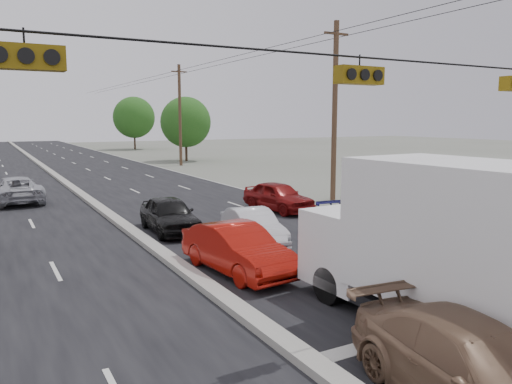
# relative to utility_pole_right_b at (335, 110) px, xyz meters

# --- Properties ---
(ground) EXTENTS (200.00, 200.00, 0.00)m
(ground) POSITION_rel_utility_pole_right_b_xyz_m (-12.50, -15.00, -5.11)
(ground) COLOR #606356
(ground) RESTS_ON ground
(road_surface) EXTENTS (20.00, 160.00, 0.02)m
(road_surface) POSITION_rel_utility_pole_right_b_xyz_m (-12.50, 15.00, -5.11)
(road_surface) COLOR black
(road_surface) RESTS_ON ground
(center_median) EXTENTS (0.50, 160.00, 0.20)m
(center_median) POSITION_rel_utility_pole_right_b_xyz_m (-12.50, 15.00, -5.01)
(center_median) COLOR gray
(center_median) RESTS_ON ground
(utility_pole_right_b) EXTENTS (1.60, 0.30, 10.00)m
(utility_pole_right_b) POSITION_rel_utility_pole_right_b_xyz_m (0.00, 0.00, 0.00)
(utility_pole_right_b) COLOR #422D1E
(utility_pole_right_b) RESTS_ON ground
(utility_pole_right_c) EXTENTS (1.60, 0.30, 10.00)m
(utility_pole_right_c) POSITION_rel_utility_pole_right_b_xyz_m (0.00, 25.00, 0.00)
(utility_pole_right_c) COLOR #422D1E
(utility_pole_right_c) RESTS_ON ground
(traffic_signals) EXTENTS (25.00, 0.30, 0.54)m
(traffic_signals) POSITION_rel_utility_pole_right_b_xyz_m (-11.10, -15.00, 0.39)
(traffic_signals) COLOR black
(traffic_signals) RESTS_ON ground
(tree_right_mid) EXTENTS (5.60, 5.60, 7.14)m
(tree_right_mid) POSITION_rel_utility_pole_right_b_xyz_m (2.50, 30.00, -0.77)
(tree_right_mid) COLOR #382619
(tree_right_mid) RESTS_ON ground
(tree_right_far) EXTENTS (6.40, 6.40, 8.16)m
(tree_right_far) POSITION_rel_utility_pole_right_b_xyz_m (3.50, 55.00, -0.15)
(tree_right_far) COLOR #382619
(tree_right_far) RESTS_ON ground
(box_truck) EXTENTS (2.89, 7.47, 3.74)m
(box_truck) POSITION_rel_utility_pole_right_b_xyz_m (-8.99, -15.69, -3.19)
(box_truck) COLOR black
(box_truck) RESTS_ON ground
(tan_sedan) EXTENTS (2.48, 5.05, 1.41)m
(tan_sedan) POSITION_rel_utility_pole_right_b_xyz_m (-11.10, -18.10, -4.40)
(tan_sedan) COLOR brown
(tan_sedan) RESTS_ON ground
(red_sedan) EXTENTS (1.98, 4.56, 1.46)m
(red_sedan) POSITION_rel_utility_pole_right_b_xyz_m (-11.10, -9.80, -4.38)
(red_sedan) COLOR #A2120A
(red_sedan) RESTS_ON ground
(queue_car_a) EXTENTS (1.88, 4.32, 1.45)m
(queue_car_a) POSITION_rel_utility_pole_right_b_xyz_m (-11.06, -3.52, -4.38)
(queue_car_a) COLOR black
(queue_car_a) RESTS_ON ground
(queue_car_b) EXTENTS (1.86, 4.05, 1.29)m
(queue_car_b) POSITION_rel_utility_pole_right_b_xyz_m (-9.00, -6.93, -4.46)
(queue_car_b) COLOR silver
(queue_car_b) RESTS_ON ground
(queue_car_d) EXTENTS (2.50, 4.93, 1.37)m
(queue_car_d) POSITION_rel_utility_pole_right_b_xyz_m (-5.50, -9.12, -4.42)
(queue_car_d) COLOR #111050
(queue_car_d) RESTS_ON ground
(queue_car_e) EXTENTS (2.25, 4.51, 1.47)m
(queue_car_e) POSITION_rel_utility_pole_right_b_xyz_m (-4.65, -1.56, -4.37)
(queue_car_e) COLOR maroon
(queue_car_e) RESTS_ON ground
(oncoming_far) EXTENTS (2.73, 5.40, 1.46)m
(oncoming_far) POSITION_rel_utility_pole_right_b_xyz_m (-16.11, 7.62, -4.38)
(oncoming_far) COLOR #A4A5AB
(oncoming_far) RESTS_ON ground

